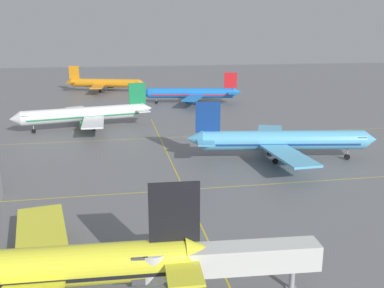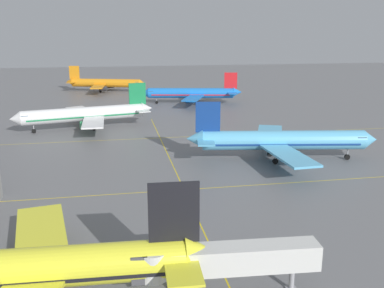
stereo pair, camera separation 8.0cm
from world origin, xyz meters
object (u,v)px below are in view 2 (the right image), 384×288
at_px(airliner_second_row, 281,141).
at_px(airliner_far_left_stand, 192,93).
at_px(airliner_front_gate, 17,270).
at_px(airliner_third_row, 86,114).
at_px(jet_bridge, 213,260).
at_px(airliner_far_right_stand, 105,83).

bearing_deg(airliner_second_row, airliner_far_left_stand, 93.99).
relative_size(airliner_front_gate, airliner_far_left_stand, 1.08).
distance_m(airliner_third_row, jet_bridge, 84.18).
relative_size(airliner_front_gate, airliner_far_right_stand, 1.13).
bearing_deg(airliner_third_row, airliner_front_gate, -91.63).
xyz_separation_m(airliner_front_gate, jet_bridge, (19.07, -1.24, -0.18)).
height_order(airliner_second_row, jet_bridge, airliner_second_row).
bearing_deg(airliner_front_gate, airliner_far_left_stand, 71.75).
height_order(airliner_third_row, jet_bridge, airliner_third_row).
relative_size(airliner_second_row, jet_bridge, 2.07).
bearing_deg(airliner_front_gate, airliner_far_right_stand, 87.56).
xyz_separation_m(airliner_far_right_stand, jet_bridge, (12.40, -157.50, 0.23)).
distance_m(airliner_front_gate, airliner_second_row, 61.63).
bearing_deg(jet_bridge, airliner_far_left_stand, 80.59).
distance_m(airliner_front_gate, airliner_third_row, 81.28).
bearing_deg(airliner_second_row, airliner_far_right_stand, 108.24).
bearing_deg(airliner_far_right_stand, airliner_third_row, -93.33).
relative_size(airliner_front_gate, airliner_third_row, 1.04).
bearing_deg(airliner_third_row, airliner_second_row, -42.41).
xyz_separation_m(airliner_front_gate, airliner_third_row, (2.31, 81.25, -0.13)).
relative_size(airliner_second_row, airliner_third_row, 1.04).
height_order(airliner_front_gate, airliner_far_left_stand, airliner_front_gate).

